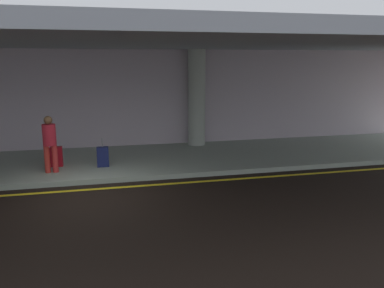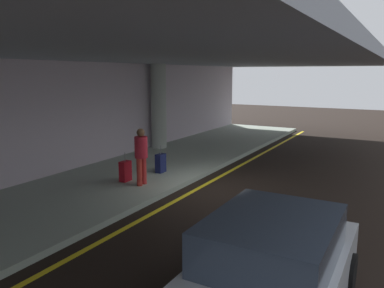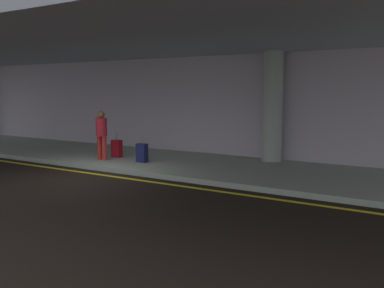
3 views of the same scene
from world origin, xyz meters
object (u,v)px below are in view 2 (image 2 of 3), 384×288
(support_column_left_mid, at_px, (159,106))
(suitcase_upright_secondary, at_px, (161,163))
(car_silver, at_px, (269,274))
(suitcase_upright_primary, at_px, (125,171))
(person_waiting_for_ride, at_px, (141,153))

(support_column_left_mid, height_order, suitcase_upright_secondary, support_column_left_mid)
(car_silver, xyz_separation_m, suitcase_upright_primary, (4.22, 5.90, -0.25))
(suitcase_upright_primary, height_order, suitcase_upright_secondary, same)
(support_column_left_mid, distance_m, person_waiting_for_ride, 5.87)
(suitcase_upright_primary, relative_size, suitcase_upright_secondary, 1.00)
(support_column_left_mid, relative_size, suitcase_upright_primary, 4.06)
(support_column_left_mid, bearing_deg, person_waiting_for_ride, -151.10)
(suitcase_upright_primary, xyz_separation_m, suitcase_upright_secondary, (1.41, -0.35, 0.00))
(suitcase_upright_secondary, bearing_deg, suitcase_upright_primary, 156.57)
(car_silver, bearing_deg, support_column_left_mid, -135.21)
(suitcase_upright_secondary, bearing_deg, person_waiting_for_ride, -177.22)
(support_column_left_mid, bearing_deg, suitcase_upright_secondary, -145.39)
(support_column_left_mid, relative_size, person_waiting_for_ride, 2.17)
(person_waiting_for_ride, relative_size, suitcase_upright_secondary, 1.87)
(support_column_left_mid, bearing_deg, car_silver, -138.97)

